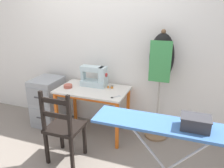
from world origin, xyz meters
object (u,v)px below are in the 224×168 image
filing_cabinet (48,101)px  fabric_bowl (68,86)px  storage_box (195,123)px  thread_spool_mid_table (112,87)px  dress_form (161,63)px  thread_spool_near_machine (108,87)px  wooden_chair (63,128)px  sewing_machine (95,77)px  ironing_board (170,130)px  scissors (114,97)px

filing_cabinet → fabric_bowl: bearing=-12.1°
fabric_bowl → storage_box: storage_box is taller
thread_spool_mid_table → dress_form: dress_form is taller
storage_box → dress_form: bearing=110.1°
thread_spool_near_machine → dress_form: (0.70, 0.11, 0.38)m
filing_cabinet → thread_spool_mid_table: bearing=5.0°
wooden_chair → fabric_bowl: bearing=114.8°
storage_box → sewing_machine: bearing=140.3°
dress_form → ironing_board: (0.26, -1.20, -0.25)m
thread_spool_near_machine → ironing_board: size_ratio=0.03×
filing_cabinet → sewing_machine: bearing=8.0°
fabric_bowl → scissors: 0.75m
fabric_bowl → thread_spool_near_machine: 0.58m
wooden_chair → thread_spool_mid_table: bearing=68.5°
sewing_machine → scissors: size_ratio=3.07×
dress_form → fabric_bowl: bearing=-167.2°
thread_spool_mid_table → storage_box: 1.57m
thread_spool_mid_table → scissors: bearing=-64.6°
wooden_chair → dress_form: 1.48m
sewing_machine → fabric_bowl: bearing=-149.2°
fabric_bowl → wooden_chair: 0.74m
thread_spool_mid_table → wooden_chair: bearing=-111.5°
ironing_board → storage_box: bearing=-1.4°
filing_cabinet → scissors: bearing=-9.7°
sewing_machine → storage_box: size_ratio=1.72×
thread_spool_near_machine → filing_cabinet: 1.05m
fabric_bowl → thread_spool_near_machine: fabric_bowl is taller
sewing_machine → fabric_bowl: size_ratio=3.24×
ironing_board → scissors: bearing=133.5°
scissors → filing_cabinet: (-1.18, 0.20, -0.33)m
scissors → dress_form: size_ratio=0.08×
ironing_board → storage_box: size_ratio=5.66×
thread_spool_mid_table → wooden_chair: wooden_chair is taller
scissors → storage_box: bearing=-40.6°
sewing_machine → thread_spool_near_machine: (0.21, -0.02, -0.12)m
thread_spool_near_machine → filing_cabinet: (-0.99, -0.08, -0.34)m
scissors → thread_spool_mid_table: 0.32m
fabric_bowl → filing_cabinet: 0.57m
fabric_bowl → thread_spool_mid_table: fabric_bowl is taller
scissors → filing_cabinet: bearing=170.3°
wooden_chair → filing_cabinet: size_ratio=1.25×
scissors → thread_spool_mid_table: size_ratio=2.84×
filing_cabinet → storage_box: 2.43m
fabric_bowl → scissors: fabric_bowl is taller
dress_form → ironing_board: size_ratio=1.20×
thread_spool_near_machine → scissors: bearing=-55.7°
thread_spool_mid_table → ironing_board: 1.43m
sewing_machine → filing_cabinet: bearing=-172.0°
scissors → thread_spool_mid_table: thread_spool_mid_table is taller
scissors → filing_cabinet: size_ratio=0.17×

